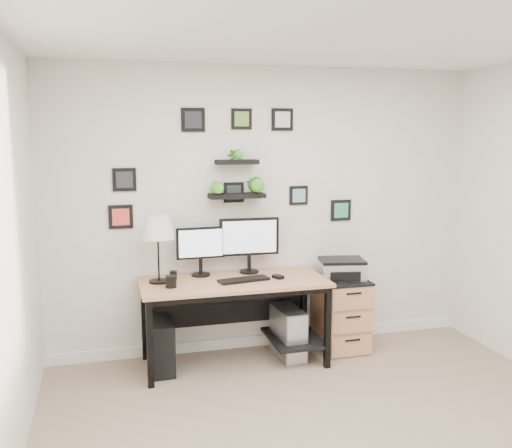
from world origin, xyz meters
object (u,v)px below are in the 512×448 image
object	(u,v)px
table_lamp	(158,229)
printer	(342,269)
desk	(237,293)
pc_tower_grey	(288,333)
monitor_left	(201,248)
pc_tower_black	(160,345)
file_cabinet	(341,313)
monitor_right	(249,240)
mug	(171,282)

from	to	relation	value
table_lamp	printer	size ratio (longest dim) A/B	1.26
desk	pc_tower_grey	bearing A→B (deg)	-1.99
desk	table_lamp	bearing A→B (deg)	174.02
monitor_left	table_lamp	bearing A→B (deg)	-161.93
pc_tower_black	file_cabinet	bearing A→B (deg)	1.35
monitor_right	monitor_left	bearing A→B (deg)	179.43
table_lamp	pc_tower_grey	distance (m)	1.50
monitor_right	printer	bearing A→B (deg)	-8.39
file_cabinet	printer	size ratio (longest dim) A/B	1.48
file_cabinet	mug	bearing A→B (deg)	-173.50
monitor_right	file_cabinet	bearing A→B (deg)	-8.72
desk	table_lamp	distance (m)	0.89
pc_tower_grey	monitor_left	bearing A→B (deg)	164.39
table_lamp	mug	bearing A→B (deg)	-67.67
monitor_left	printer	xyz separation A→B (m)	(1.29, -0.13, -0.24)
pc_tower_grey	monitor_right	bearing A→B (deg)	146.28
monitor_right	mug	size ratio (longest dim) A/B	5.43
table_lamp	desk	bearing A→B (deg)	-5.98
file_cabinet	desk	bearing A→B (deg)	-176.71
file_cabinet	pc_tower_grey	bearing A→B (deg)	-172.23
mug	pc_tower_black	xyz separation A→B (m)	(-0.09, 0.10, -0.58)
monitor_right	pc_tower_black	distance (m)	1.19
desk	mug	distance (m)	0.62
table_lamp	pc_tower_black	world-z (taller)	table_lamp
monitor_left	pc_tower_grey	size ratio (longest dim) A/B	0.94
desk	pc_tower_black	world-z (taller)	desk
pc_tower_grey	file_cabinet	size ratio (longest dim) A/B	0.70
monitor_right	pc_tower_grey	distance (m)	0.90
desk	pc_tower_black	bearing A→B (deg)	-178.26
desk	monitor_right	xyz separation A→B (m)	(0.16, 0.19, 0.42)
monitor_left	monitor_right	distance (m)	0.44
pc_tower_black	monitor_left	bearing A→B (deg)	27.35
pc_tower_grey	pc_tower_black	bearing A→B (deg)	-179.78
desk	printer	size ratio (longest dim) A/B	3.53
pc_tower_grey	file_cabinet	world-z (taller)	file_cabinet
monitor_right	file_cabinet	xyz separation A→B (m)	(0.85, -0.13, -0.71)
mug	printer	size ratio (longest dim) A/B	0.22
monitor_left	monitor_right	xyz separation A→B (m)	(0.44, -0.00, 0.04)
desk	printer	xyz separation A→B (m)	(1.01, 0.06, 0.14)
desk	file_cabinet	distance (m)	1.05
table_lamp	mug	distance (m)	0.46
printer	table_lamp	bearing A→B (deg)	179.79
monitor_right	pc_tower_grey	xyz separation A→B (m)	(0.31, -0.21, -0.82)
mug	pc_tower_black	world-z (taller)	mug
table_lamp	mug	world-z (taller)	table_lamp
monitor_left	pc_tower_black	size ratio (longest dim) A/B	0.99
monitor_left	pc_tower_grey	distance (m)	1.10
table_lamp	file_cabinet	world-z (taller)	table_lamp
monitor_right	printer	size ratio (longest dim) A/B	1.20
monitor_left	printer	bearing A→B (deg)	-5.74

